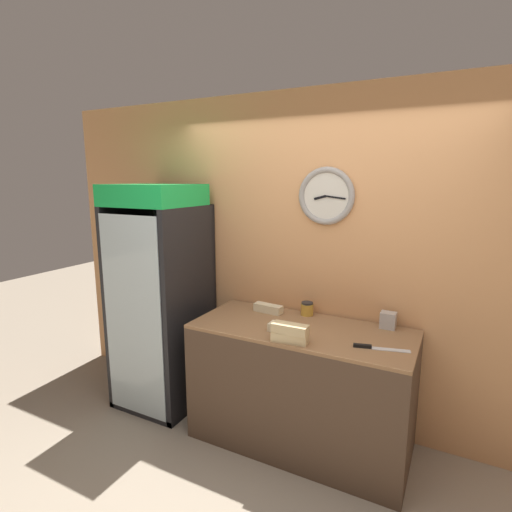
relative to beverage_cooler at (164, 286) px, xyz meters
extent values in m
cube|color=tan|center=(1.33, 0.36, 0.27)|extent=(5.20, 0.06, 2.70)
torus|color=gray|center=(1.37, 0.31, 0.81)|extent=(0.44, 0.05, 0.44)
cylinder|color=silver|center=(1.37, 0.31, 0.81)|extent=(0.37, 0.01, 0.37)
cube|color=black|center=(1.33, 0.30, 0.80)|extent=(0.10, 0.01, 0.04)
cube|color=black|center=(1.45, 0.30, 0.80)|extent=(0.16, 0.01, 0.03)
cube|color=#4C3828|center=(1.33, -0.05, -0.62)|extent=(1.62, 0.71, 0.91)
cube|color=#8E6642|center=(1.33, -0.05, -0.15)|extent=(1.62, 0.71, 0.02)
cube|color=black|center=(0.00, 0.29, -0.18)|extent=(0.70, 0.04, 1.79)
cube|color=black|center=(-0.33, -0.04, -0.18)|extent=(0.05, 0.70, 1.79)
cube|color=black|center=(0.33, -0.04, -0.18)|extent=(0.05, 0.70, 1.79)
cube|color=black|center=(0.00, -0.04, -1.05)|extent=(0.70, 0.70, 0.05)
cube|color=white|center=(0.00, 0.26, -0.18)|extent=(0.60, 0.02, 1.69)
cube|color=silver|center=(0.00, -0.40, -0.18)|extent=(0.60, 0.01, 1.69)
cube|color=green|center=(0.00, -0.08, 0.81)|extent=(0.70, 0.63, 0.18)
cube|color=silver|center=(0.00, -0.06, -0.57)|extent=(0.58, 0.58, 0.01)
cube|color=silver|center=(0.00, -0.06, -0.17)|extent=(0.58, 0.58, 0.01)
cube|color=silver|center=(0.00, -0.06, 0.23)|extent=(0.58, 0.58, 0.01)
cylinder|color=orange|center=(-0.01, -0.30, -0.08)|extent=(0.08, 0.08, 0.17)
cylinder|color=orange|center=(-0.01, -0.30, 0.05)|extent=(0.03, 0.03, 0.07)
cylinder|color=#B2BCCC|center=(-0.10, -0.31, -0.49)|extent=(0.07, 0.07, 0.16)
cylinder|color=#B2BCCC|center=(-0.10, -0.31, -0.38)|extent=(0.03, 0.03, 0.07)
cylinder|color=orange|center=(-0.04, -0.31, 0.30)|extent=(0.07, 0.07, 0.13)
cylinder|color=orange|center=(-0.04, -0.31, 0.40)|extent=(0.03, 0.03, 0.05)
cylinder|color=navy|center=(0.09, -0.31, 0.30)|extent=(0.06, 0.06, 0.13)
cylinder|color=navy|center=(0.09, -0.31, 0.39)|extent=(0.03, 0.03, 0.05)
cylinder|color=orange|center=(-0.19, -0.30, -0.09)|extent=(0.08, 0.08, 0.14)
cylinder|color=orange|center=(-0.19, -0.30, 0.00)|extent=(0.03, 0.03, 0.06)
cylinder|color=gold|center=(0.14, -0.31, -0.48)|extent=(0.07, 0.07, 0.18)
cylinder|color=gold|center=(0.14, -0.31, -0.35)|extent=(0.03, 0.03, 0.08)
cylinder|color=orange|center=(0.24, -0.31, 0.32)|extent=(0.06, 0.06, 0.17)
cylinder|color=orange|center=(0.24, -0.31, 0.44)|extent=(0.02, 0.02, 0.07)
cylinder|color=orange|center=(0.03, -0.31, -0.48)|extent=(0.07, 0.07, 0.17)
cylinder|color=orange|center=(0.03, -0.31, -0.36)|extent=(0.03, 0.03, 0.07)
cylinder|color=#B2BCCC|center=(-0.18, -0.31, 0.33)|extent=(0.06, 0.06, 0.17)
cylinder|color=#B2BCCC|center=(-0.18, -0.31, 0.45)|extent=(0.02, 0.02, 0.07)
cylinder|color=#B2231E|center=(0.19, -0.31, -0.10)|extent=(0.06, 0.06, 0.12)
cylinder|color=#B2231E|center=(0.19, -0.31, -0.02)|extent=(0.03, 0.03, 0.05)
cube|color=tan|center=(1.36, -0.33, -0.11)|extent=(0.25, 0.12, 0.06)
cube|color=tan|center=(1.36, -0.33, -0.04)|extent=(0.25, 0.10, 0.06)
cube|color=beige|center=(1.26, -0.18, -0.11)|extent=(0.24, 0.10, 0.06)
cube|color=beige|center=(0.96, 0.15, -0.11)|extent=(0.25, 0.10, 0.07)
cube|color=silver|center=(1.98, -0.15, -0.14)|extent=(0.24, 0.10, 0.00)
cube|color=black|center=(1.81, -0.20, -0.13)|extent=(0.12, 0.05, 0.02)
cylinder|color=gold|center=(1.27, 0.23, -0.09)|extent=(0.10, 0.10, 0.09)
cylinder|color=#262628|center=(1.27, 0.23, -0.04)|extent=(0.09, 0.09, 0.01)
cube|color=#B7B2AD|center=(1.90, 0.24, -0.08)|extent=(0.11, 0.09, 0.12)
camera|label=1|loc=(2.32, -2.68, 0.95)|focal=28.00mm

